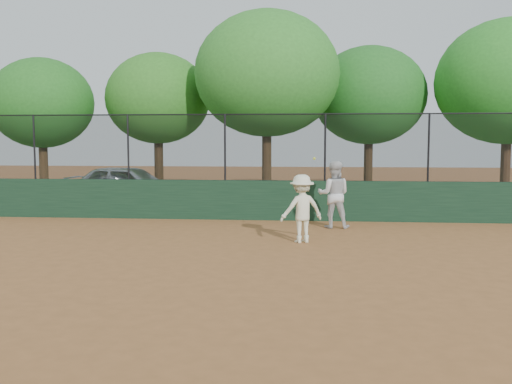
# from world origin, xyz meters

# --- Properties ---
(ground) EXTENTS (80.00, 80.00, 0.00)m
(ground) POSITION_xyz_m (0.00, 0.00, 0.00)
(ground) COLOR #9A5F31
(ground) RESTS_ON ground
(back_wall) EXTENTS (26.00, 0.20, 1.20)m
(back_wall) POSITION_xyz_m (0.00, 6.00, 0.60)
(back_wall) COLOR #183621
(back_wall) RESTS_ON ground
(grass_strip) EXTENTS (36.00, 12.00, 0.01)m
(grass_strip) POSITION_xyz_m (0.00, 12.00, 0.00)
(grass_strip) COLOR #34561B
(grass_strip) RESTS_ON ground
(parked_car) EXTENTS (4.71, 2.30, 1.55)m
(parked_car) POSITION_xyz_m (-4.35, 8.61, 0.77)
(parked_car) COLOR silver
(parked_car) RESTS_ON ground
(player_second) EXTENTS (0.94, 0.76, 1.85)m
(player_second) POSITION_xyz_m (2.72, 4.64, 0.92)
(player_second) COLOR silver
(player_second) RESTS_ON ground
(player_main) EXTENTS (1.19, 0.98, 2.03)m
(player_main) POSITION_xyz_m (1.87, 2.32, 0.81)
(player_main) COLOR #E7E6C4
(player_main) RESTS_ON ground
(fence_assembly) EXTENTS (26.00, 0.06, 2.00)m
(fence_assembly) POSITION_xyz_m (-0.03, 6.00, 2.24)
(fence_assembly) COLOR black
(fence_assembly) RESTS_ON back_wall
(tree_0) EXTENTS (4.25, 3.87, 5.76)m
(tree_0) POSITION_xyz_m (-8.92, 11.56, 3.90)
(tree_0) COLOR #4E331B
(tree_0) RESTS_ON ground
(tree_1) EXTENTS (4.24, 3.85, 5.92)m
(tree_1) POSITION_xyz_m (-4.10, 11.74, 4.07)
(tree_1) COLOR #3C2814
(tree_1) RESTS_ON ground
(tree_2) EXTENTS (5.39, 4.90, 7.18)m
(tree_2) POSITION_xyz_m (0.44, 10.28, 4.84)
(tree_2) COLOR #472F19
(tree_2) RESTS_ON ground
(tree_3) EXTENTS (4.58, 4.17, 6.19)m
(tree_3) POSITION_xyz_m (4.43, 12.55, 4.20)
(tree_3) COLOR #3D2814
(tree_3) RESTS_ON ground
(tree_4) EXTENTS (5.45, 4.95, 6.95)m
(tree_4) POSITION_xyz_m (9.47, 11.41, 4.59)
(tree_4) COLOR #4A2D1A
(tree_4) RESTS_ON ground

